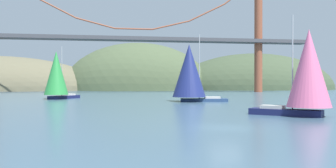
{
  "coord_description": "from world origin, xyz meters",
  "views": [
    {
      "loc": [
        -9.05,
        -26.81,
        3.53
      ],
      "look_at": [
        0.0,
        26.65,
        3.24
      ],
      "focal_mm": 38.88,
      "sensor_mm": 36.0,
      "label": 1
    }
  ],
  "objects_px": {
    "sailboat_green_sail": "(57,74)",
    "channel_buoy": "(303,103)",
    "sailboat_pink_spinnaker": "(307,71)",
    "sailboat_navy_sail": "(190,71)"
  },
  "relations": [
    {
      "from": "sailboat_green_sail",
      "to": "channel_buoy",
      "type": "relative_size",
      "value": 4.19
    },
    {
      "from": "sailboat_green_sail",
      "to": "sailboat_pink_spinnaker",
      "type": "distance_m",
      "value": 52.85
    },
    {
      "from": "channel_buoy",
      "to": "sailboat_green_sail",
      "type": "bearing_deg",
      "value": 147.18
    },
    {
      "from": "sailboat_green_sail",
      "to": "channel_buoy",
      "type": "xyz_separation_m",
      "value": [
        39.99,
        -25.79,
        -4.76
      ]
    },
    {
      "from": "sailboat_pink_spinnaker",
      "to": "channel_buoy",
      "type": "bearing_deg",
      "value": 61.16
    },
    {
      "from": "sailboat_green_sail",
      "to": "sailboat_pink_spinnaker",
      "type": "height_order",
      "value": "sailboat_green_sail"
    },
    {
      "from": "sailboat_navy_sail",
      "to": "sailboat_green_sail",
      "type": "distance_m",
      "value": 28.44
    },
    {
      "from": "sailboat_navy_sail",
      "to": "sailboat_green_sail",
      "type": "xyz_separation_m",
      "value": [
        -24.86,
        13.81,
        -0.3
      ]
    },
    {
      "from": "sailboat_navy_sail",
      "to": "sailboat_green_sail",
      "type": "bearing_deg",
      "value": 150.95
    },
    {
      "from": "sailboat_navy_sail",
      "to": "sailboat_pink_spinnaker",
      "type": "bearing_deg",
      "value": -79.38
    }
  ]
}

